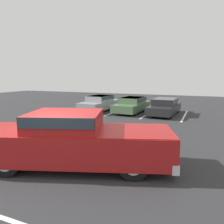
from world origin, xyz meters
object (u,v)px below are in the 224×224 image
at_px(pickup_truck, 76,139).
at_px(parked_sedan_c, 165,106).
at_px(parked_sedan_a, 100,103).
at_px(wheel_stop_curb, 134,106).
at_px(parked_sedan_b, 132,104).

relative_size(pickup_truck, parked_sedan_c, 1.42).
bearing_deg(parked_sedan_c, parked_sedan_a, -83.96).
distance_m(pickup_truck, wheel_stop_curb, 14.58).
bearing_deg(parked_sedan_a, pickup_truck, 26.32).
relative_size(pickup_truck, wheel_stop_curb, 3.98).
bearing_deg(pickup_truck, parked_sedan_a, 93.31).
bearing_deg(pickup_truck, wheel_stop_curb, 80.61).
bearing_deg(parked_sedan_c, pickup_truck, -1.59).
xyz_separation_m(parked_sedan_c, wheel_stop_curb, (-3.46, 3.23, -0.59)).
height_order(parked_sedan_a, parked_sedan_b, parked_sedan_a).
bearing_deg(pickup_truck, parked_sedan_b, 79.26).
xyz_separation_m(parked_sedan_b, parked_sedan_c, (2.63, -0.05, 0.00)).
relative_size(parked_sedan_b, parked_sedan_c, 0.98).
relative_size(parked_sedan_a, parked_sedan_b, 0.99).
xyz_separation_m(pickup_truck, parked_sedan_b, (-1.68, 11.16, -0.24)).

